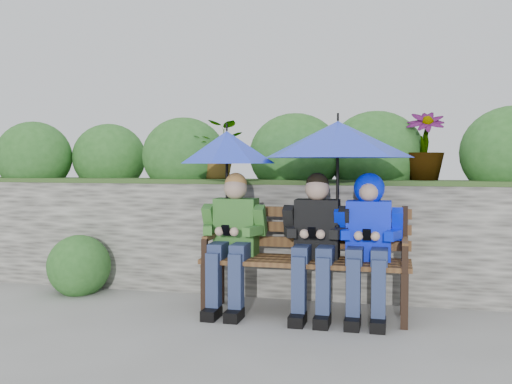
% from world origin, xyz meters
% --- Properties ---
extents(ground, '(60.00, 60.00, 0.00)m').
position_xyz_m(ground, '(0.00, 0.00, 0.00)').
color(ground, gray).
rests_on(ground, ground).
extents(garden_backdrop, '(8.00, 2.88, 1.71)m').
position_xyz_m(garden_backdrop, '(0.01, 1.61, 0.59)').
color(garden_backdrop, '#4A4843').
rests_on(garden_backdrop, ground).
extents(park_bench, '(1.60, 0.47, 0.84)m').
position_xyz_m(park_bench, '(0.39, 0.16, 0.48)').
color(park_bench, black).
rests_on(park_bench, ground).
extents(boy_left, '(0.51, 0.59, 1.10)m').
position_xyz_m(boy_left, '(-0.19, 0.08, 0.61)').
color(boy_left, '#306F2F').
rests_on(boy_left, ground).
extents(boy_middle, '(0.51, 0.59, 1.10)m').
position_xyz_m(boy_middle, '(0.48, 0.08, 0.61)').
color(boy_middle, black).
rests_on(boy_middle, ground).
extents(boy_right, '(0.50, 0.61, 1.10)m').
position_xyz_m(boy_right, '(0.87, 0.09, 0.65)').
color(boy_right, '#0612DE').
rests_on(boy_right, ground).
extents(umbrella_left, '(0.79, 0.79, 0.84)m').
position_xyz_m(umbrella_left, '(-0.25, 0.15, 1.30)').
color(umbrella_left, blue).
rests_on(umbrella_left, ground).
extents(umbrella_right, '(1.13, 1.13, 0.88)m').
position_xyz_m(umbrella_right, '(0.64, 0.10, 1.36)').
color(umbrella_right, blue).
rests_on(umbrella_right, ground).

